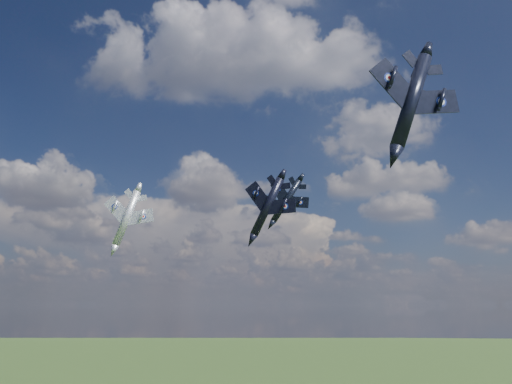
# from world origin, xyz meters

# --- Properties ---
(jet_lead_navy) EXTENTS (14.35, 17.52, 7.89)m
(jet_lead_navy) POSITION_xyz_m (9.80, 20.42, 81.27)
(jet_lead_navy) COLOR black
(jet_right_navy) EXTENTS (15.43, 17.99, 6.87)m
(jet_right_navy) POSITION_xyz_m (28.38, -17.85, 84.50)
(jet_right_navy) COLOR black
(jet_high_navy) EXTENTS (12.19, 15.73, 8.26)m
(jet_high_navy) POSITION_xyz_m (12.30, 38.30, 86.01)
(jet_high_navy) COLOR black
(jet_left_silver) EXTENTS (12.14, 15.75, 6.51)m
(jet_left_silver) POSITION_xyz_m (-17.53, 22.93, 80.14)
(jet_left_silver) COLOR #A9ADB4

